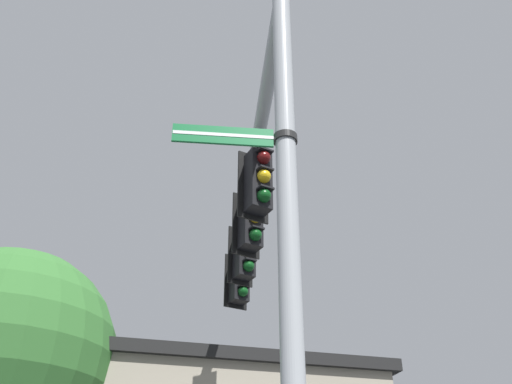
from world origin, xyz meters
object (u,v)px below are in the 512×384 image
at_px(traffic_light_arm_end, 240,278).
at_px(traffic_light_nearest_pole, 259,181).
at_px(traffic_light_mid_inner, 251,221).
at_px(traffic_light_mid_outer, 245,252).
at_px(street_name_sign, 249,137).

bearing_deg(traffic_light_arm_end, traffic_light_nearest_pole, 66.92).
relative_size(traffic_light_mid_inner, traffic_light_arm_end, 1.00).
distance_m(traffic_light_mid_outer, traffic_light_arm_end, 1.33).
height_order(traffic_light_mid_inner, traffic_light_mid_outer, same).
height_order(traffic_light_arm_end, street_name_sign, traffic_light_arm_end).
height_order(traffic_light_nearest_pole, traffic_light_mid_outer, same).
xyz_separation_m(traffic_light_mid_outer, traffic_light_arm_end, (-0.52, -1.22, 0.00)).
relative_size(traffic_light_mid_outer, street_name_sign, 1.07).
bearing_deg(traffic_light_mid_outer, traffic_light_nearest_pole, 66.92).
height_order(traffic_light_mid_outer, street_name_sign, traffic_light_mid_outer).
bearing_deg(traffic_light_mid_inner, traffic_light_arm_end, -113.08).
relative_size(traffic_light_arm_end, street_name_sign, 1.07).
bearing_deg(traffic_light_nearest_pole, street_name_sign, 58.86).
bearing_deg(street_name_sign, traffic_light_mid_inner, -118.56).
bearing_deg(traffic_light_nearest_pole, traffic_light_arm_end, -113.08).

